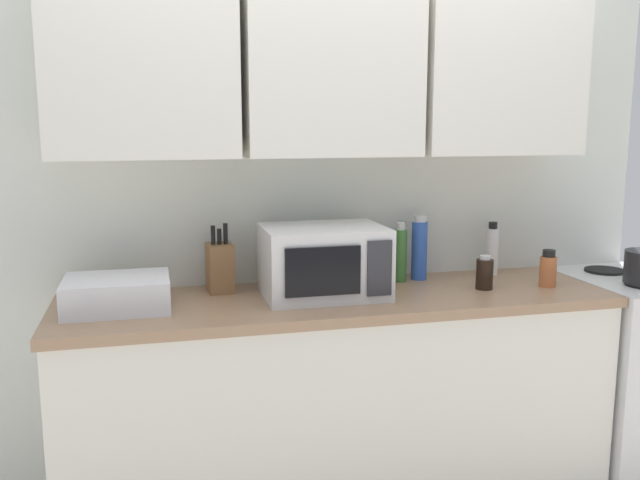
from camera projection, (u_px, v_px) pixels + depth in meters
name	position (u px, v px, depth m)	size (l,w,h in m)	color
wall_back_with_cabinets	(324.00, 126.00, 2.81)	(3.08, 0.38, 2.60)	silver
counter_run	(338.00, 401.00, 2.78)	(2.21, 0.63, 0.90)	white
microwave	(323.00, 261.00, 2.68)	(0.48, 0.37, 0.28)	silver
dish_rack	(117.00, 294.00, 2.49)	(0.38, 0.30, 0.12)	silver
knife_block	(220.00, 267.00, 2.74)	(0.11, 0.13, 0.28)	brown
bottle_spice_jar	(548.00, 269.00, 2.84)	(0.07, 0.07, 0.16)	#BC6638
bottle_soy_dark	(485.00, 273.00, 2.80)	(0.07, 0.07, 0.14)	black
bottle_green_oil	(400.00, 254.00, 2.93)	(0.06, 0.06, 0.26)	#386B2D
bottle_blue_cleaner	(419.00, 249.00, 2.96)	(0.07, 0.07, 0.29)	#2D56B7
bottle_white_jar	(492.00, 250.00, 3.07)	(0.06, 0.06, 0.24)	white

